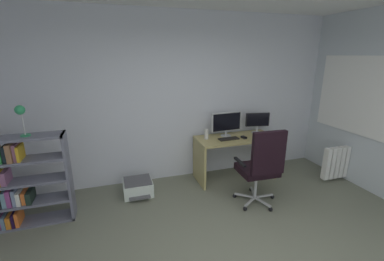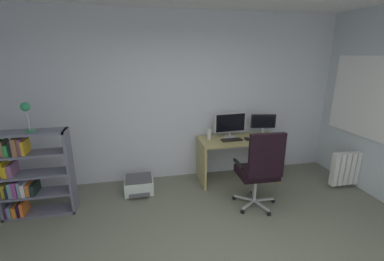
{
  "view_description": "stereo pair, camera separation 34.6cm",
  "coord_description": "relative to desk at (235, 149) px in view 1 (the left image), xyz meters",
  "views": [
    {
      "loc": [
        -1.04,
        -1.66,
        2.09
      ],
      "look_at": [
        0.04,
        1.78,
        1.03
      ],
      "focal_mm": 24.03,
      "sensor_mm": 36.0,
      "label": 1
    },
    {
      "loc": [
        -0.71,
        -1.75,
        2.09
      ],
      "look_at": [
        0.04,
        1.78,
        1.03
      ],
      "focal_mm": 24.03,
      "sensor_mm": 36.0,
      "label": 2
    }
  ],
  "objects": [
    {
      "name": "window_pane",
      "position": [
        1.83,
        -0.64,
        0.93
      ],
      "size": [
        0.01,
        1.45,
        1.16
      ],
      "primitive_type": "cube",
      "color": "white"
    },
    {
      "name": "desk",
      "position": [
        0.0,
        0.0,
        0.0
      ],
      "size": [
        1.35,
        0.61,
        0.75
      ],
      "color": "tan",
      "rests_on": "ground"
    },
    {
      "name": "keyboard",
      "position": [
        -0.16,
        -0.07,
        0.22
      ],
      "size": [
        0.34,
        0.14,
        0.02
      ],
      "primitive_type": "cube",
      "rotation": [
        0.0,
        0.0,
        0.04
      ],
      "color": "black",
      "rests_on": "desk"
    },
    {
      "name": "monitor_main",
      "position": [
        -0.13,
        0.12,
        0.45
      ],
      "size": [
        0.56,
        0.18,
        0.42
      ],
      "color": "#B2B5B7",
      "rests_on": "desk"
    },
    {
      "name": "desk_lamp",
      "position": [
        -2.99,
        -0.38,
        0.9
      ],
      "size": [
        0.12,
        0.11,
        0.37
      ],
      "color": "#2A8F58",
      "rests_on": "bookshelf"
    },
    {
      "name": "office_chair",
      "position": [
        -0.07,
        -0.92,
        0.1
      ],
      "size": [
        0.63,
        0.63,
        1.16
      ],
      "color": "#B7BABC",
      "rests_on": "ground"
    },
    {
      "name": "computer_mouse",
      "position": [
        0.1,
        -0.09,
        0.22
      ],
      "size": [
        0.08,
        0.11,
        0.03
      ],
      "primitive_type": "cube",
      "rotation": [
        0.0,
        0.0,
        0.16
      ],
      "color": "black",
      "rests_on": "desk"
    },
    {
      "name": "bookshelf",
      "position": [
        -3.11,
        -0.38,
        0.04
      ],
      "size": [
        0.9,
        0.28,
        1.17
      ],
      "color": "slate",
      "rests_on": "ground"
    },
    {
      "name": "monitor_secondary",
      "position": [
        0.47,
        0.12,
        0.43
      ],
      "size": [
        0.42,
        0.18,
        0.37
      ],
      "color": "#B2B5B7",
      "rests_on": "desk"
    },
    {
      "name": "wall_back",
      "position": [
        -0.92,
        0.41,
        0.85
      ],
      "size": [
        5.51,
        0.1,
        2.78
      ],
      "primitive_type": "cube",
      "color": "silver",
      "rests_on": "ground"
    },
    {
      "name": "window_frame",
      "position": [
        1.82,
        -0.64,
        0.93
      ],
      "size": [
        0.02,
        1.53,
        1.24
      ],
      "primitive_type": "cube",
      "color": "white"
    },
    {
      "name": "radiator",
      "position": [
        1.73,
        -0.64,
        -0.21
      ],
      "size": [
        0.77,
        0.1,
        0.55
      ],
      "color": "white",
      "rests_on": "ground"
    },
    {
      "name": "printer",
      "position": [
        -1.69,
        -0.07,
        -0.42
      ],
      "size": [
        0.44,
        0.48,
        0.24
      ],
      "color": "silver",
      "rests_on": "ground"
    },
    {
      "name": "desktop_speaker",
      "position": [
        -0.51,
        0.07,
        0.29
      ],
      "size": [
        0.07,
        0.07,
        0.17
      ],
      "primitive_type": "cylinder",
      "color": "silver",
      "rests_on": "desk"
    }
  ]
}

